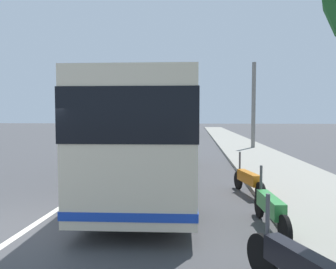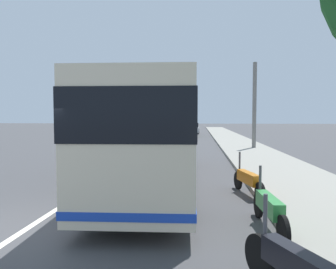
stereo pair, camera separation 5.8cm
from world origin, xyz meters
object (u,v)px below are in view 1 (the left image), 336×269
object	(u,v)px
motorcycle_nearest_curb	(270,208)
car_far_distant	(187,131)
car_behind_bus	(160,128)
utility_pole	(254,106)
motorcycle_by_tree	(248,180)
coach_bus	(156,130)
car_oncoming	(191,129)

from	to	relation	value
motorcycle_nearest_curb	car_far_distant	xyz separation A→B (m)	(32.23, 2.74, 0.24)
car_behind_bus	utility_pole	distance (m)	24.14
motorcycle_by_tree	car_far_distant	bearing A→B (deg)	-7.81
coach_bus	motorcycle_nearest_curb	xyz separation A→B (m)	(-4.55, -2.96, -1.43)
motorcycle_nearest_curb	motorcycle_by_tree	xyz separation A→B (m)	(2.97, -0.02, -0.01)
car_behind_bus	car_far_distant	xyz separation A→B (m)	(-6.80, -4.10, 0.00)
utility_pole	coach_bus	bearing A→B (deg)	155.94
coach_bus	car_oncoming	xyz separation A→B (m)	(34.21, -0.67, -1.19)
motorcycle_by_tree	coach_bus	bearing A→B (deg)	48.79
car_behind_bus	coach_bus	bearing A→B (deg)	10.51
car_far_distant	utility_pole	world-z (taller)	utility_pole
motorcycle_nearest_curb	motorcycle_by_tree	bearing A→B (deg)	-4.44
coach_bus	motorcycle_by_tree	bearing A→B (deg)	-120.28
utility_pole	car_far_distant	bearing A→B (deg)	19.15
motorcycle_nearest_curb	utility_pole	distance (m)	17.34
motorcycle_by_tree	car_oncoming	size ratio (longest dim) A/B	0.51
car_behind_bus	utility_pole	size ratio (longest dim) A/B	0.76
motorcycle_by_tree	car_behind_bus	size ratio (longest dim) A/B	0.47
motorcycle_by_tree	utility_pole	bearing A→B (deg)	-23.54
car_behind_bus	car_oncoming	distance (m)	4.55
coach_bus	motorcycle_by_tree	distance (m)	3.67
motorcycle_nearest_curb	utility_pole	bearing A→B (deg)	-12.66
coach_bus	car_far_distant	xyz separation A→B (m)	(27.68, -0.22, -1.18)
motorcycle_nearest_curb	car_far_distant	world-z (taller)	car_far_distant
car_far_distant	utility_pole	bearing A→B (deg)	-163.78
car_behind_bus	utility_pole	xyz separation A→B (m)	(-22.09, -9.40, 2.45)
car_behind_bus	car_oncoming	bearing A→B (deg)	90.75
coach_bus	car_oncoming	distance (m)	34.24
car_oncoming	utility_pole	world-z (taller)	utility_pole
coach_bus	utility_pole	bearing A→B (deg)	-26.33
car_oncoming	motorcycle_nearest_curb	bearing A→B (deg)	-176.16
coach_bus	motorcycle_nearest_curb	bearing A→B (deg)	-149.25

